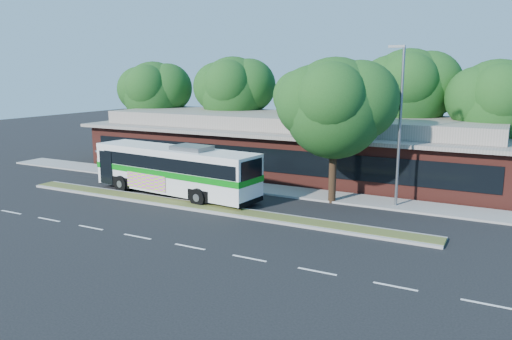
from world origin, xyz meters
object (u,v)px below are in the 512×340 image
object	(u,v)px
lamp_post	(399,122)
sedan	(119,160)
sidewalk_tree	(342,106)
transit_bus	(175,167)

from	to	relation	value
lamp_post	sedan	distance (m)	22.95
sedan	sidewalk_tree	xyz separation A→B (m)	(19.34, -2.36, 5.05)
lamp_post	sidewalk_tree	distance (m)	3.30
sedan	transit_bus	bearing A→B (deg)	-104.76
sedan	sidewalk_tree	bearing A→B (deg)	-82.48
lamp_post	transit_bus	distance (m)	13.67
transit_bus	sidewalk_tree	size ratio (longest dim) A/B	1.40
lamp_post	transit_bus	xyz separation A→B (m)	(-12.82, -3.61, -3.08)
sedan	lamp_post	bearing A→B (deg)	-80.10
transit_bus	sidewalk_tree	distance (m)	10.87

